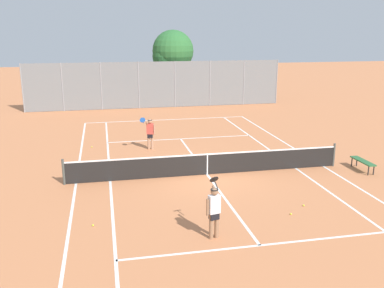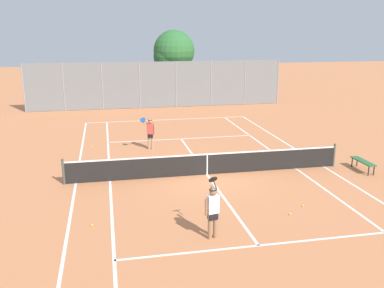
# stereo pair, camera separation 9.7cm
# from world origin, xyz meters

# --- Properties ---
(ground_plane) EXTENTS (120.00, 120.00, 0.00)m
(ground_plane) POSITION_xyz_m (0.00, 0.00, 0.00)
(ground_plane) COLOR #CC7A4C
(court_line_markings) EXTENTS (11.10, 23.90, 0.01)m
(court_line_markings) POSITION_xyz_m (0.00, 0.00, 0.00)
(court_line_markings) COLOR white
(court_line_markings) RESTS_ON ground
(tennis_net) EXTENTS (12.00, 0.10, 1.07)m
(tennis_net) POSITION_xyz_m (0.00, 0.00, 0.51)
(tennis_net) COLOR #474C47
(tennis_net) RESTS_ON ground
(player_near_side) EXTENTS (0.55, 0.83, 1.77)m
(player_near_side) POSITION_xyz_m (-1.20, -5.67, 0.93)
(player_near_side) COLOR #936B4C
(player_near_side) RESTS_ON ground
(player_far_left) EXTENTS (0.82, 0.70, 1.77)m
(player_far_left) POSITION_xyz_m (-1.94, 4.56, 0.93)
(player_far_left) COLOR tan
(player_far_left) RESTS_ON ground
(loose_tennis_ball_0) EXTENTS (0.07, 0.07, 0.07)m
(loose_tennis_ball_0) POSITION_xyz_m (1.79, -4.60, 0.03)
(loose_tennis_ball_0) COLOR #D1DB33
(loose_tennis_ball_0) RESTS_ON ground
(loose_tennis_ball_1) EXTENTS (0.07, 0.07, 0.07)m
(loose_tennis_ball_1) POSITION_xyz_m (2.54, -4.02, 0.03)
(loose_tennis_ball_1) COLOR #D1DB33
(loose_tennis_ball_1) RESTS_ON ground
(loose_tennis_ball_3) EXTENTS (0.07, 0.07, 0.07)m
(loose_tennis_ball_3) POSITION_xyz_m (-4.76, -4.12, 0.03)
(loose_tennis_ball_3) COLOR #D1DB33
(loose_tennis_ball_3) RESTS_ON ground
(loose_tennis_ball_4) EXTENTS (0.07, 0.07, 0.07)m
(loose_tennis_ball_4) POSITION_xyz_m (-4.96, 5.54, 0.03)
(loose_tennis_ball_4) COLOR #D1DB33
(loose_tennis_ball_4) RESTS_ON ground
(courtside_bench) EXTENTS (0.36, 1.50, 0.47)m
(courtside_bench) POSITION_xyz_m (6.88, -0.86, 0.41)
(courtside_bench) COLOR #2D6638
(courtside_bench) RESTS_ON ground
(back_fence) EXTENTS (20.30, 0.08, 3.67)m
(back_fence) POSITION_xyz_m (0.00, 16.78, 1.83)
(back_fence) COLOR gray
(back_fence) RESTS_ON ground
(tree_behind_left) EXTENTS (3.46, 3.43, 6.07)m
(tree_behind_left) POSITION_xyz_m (1.54, 18.91, 4.22)
(tree_behind_left) COLOR brown
(tree_behind_left) RESTS_ON ground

